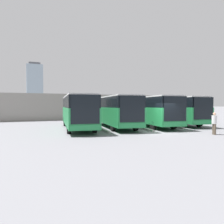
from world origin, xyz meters
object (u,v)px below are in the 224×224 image
at_px(bus_2, 114,110).
at_px(bus_3, 78,111).
at_px(bus_0, 174,109).
at_px(bus_1, 149,110).
at_px(pedestrian, 214,123).

bearing_deg(bus_2, bus_3, 10.04).
relative_size(bus_0, bus_1, 1.00).
distance_m(bus_0, bus_1, 4.07).
height_order(bus_0, bus_3, same).
xyz_separation_m(bus_1, pedestrian, (-1.05, 8.01, -0.87)).
distance_m(bus_1, bus_3, 8.00).
bearing_deg(bus_1, bus_2, 2.59).
bearing_deg(bus_3, pedestrian, 145.51).
xyz_separation_m(bus_2, bus_3, (4.00, 0.16, 0.00)).
relative_size(bus_0, bus_2, 1.00).
relative_size(bus_0, bus_3, 1.00).
xyz_separation_m(bus_2, pedestrian, (-5.05, 8.37, -0.87)).
height_order(bus_3, pedestrian, bus_3).
bearing_deg(bus_2, pedestrian, 128.81).
distance_m(bus_1, bus_2, 4.02).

